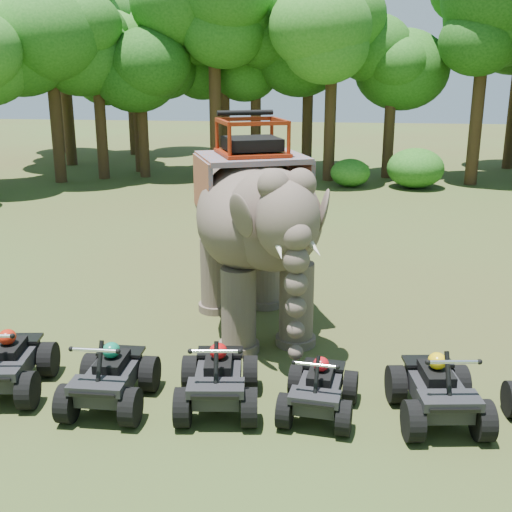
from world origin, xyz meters
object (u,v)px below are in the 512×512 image
object	(u,v)px
atv_1	(109,369)
atv_4	(439,382)
elephant	(253,225)
atv_2	(218,371)
atv_0	(6,356)
atv_3	(319,382)

from	to	relation	value
atv_1	atv_4	xyz separation A→B (m)	(5.42, 0.19, 0.02)
elephant	atv_4	bearing A→B (deg)	-67.40
atv_4	atv_2	bearing A→B (deg)	172.77
atv_4	atv_0	bearing A→B (deg)	171.70
elephant	atv_4	distance (m)	5.18
atv_0	elephant	bearing A→B (deg)	33.46
atv_1	atv_3	distance (m)	3.51
atv_1	atv_2	size ratio (longest dim) A/B	0.99
elephant	atv_1	world-z (taller)	elephant
elephant	atv_1	distance (m)	4.51
atv_0	atv_2	distance (m)	3.78
atv_0	atv_2	xyz separation A→B (m)	(3.78, -0.10, -0.01)
atv_0	atv_4	distance (m)	7.38
atv_0	atv_2	size ratio (longest dim) A/B	1.01
atv_1	atv_3	world-z (taller)	atv_1
atv_2	atv_3	distance (m)	1.69
elephant	atv_2	size ratio (longest dim) A/B	3.03
atv_4	elephant	bearing A→B (deg)	126.63
atv_2	atv_0	bearing A→B (deg)	171.84
atv_0	atv_3	world-z (taller)	atv_0
atv_0	atv_4	world-z (taller)	same
atv_2	elephant	bearing A→B (deg)	80.93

